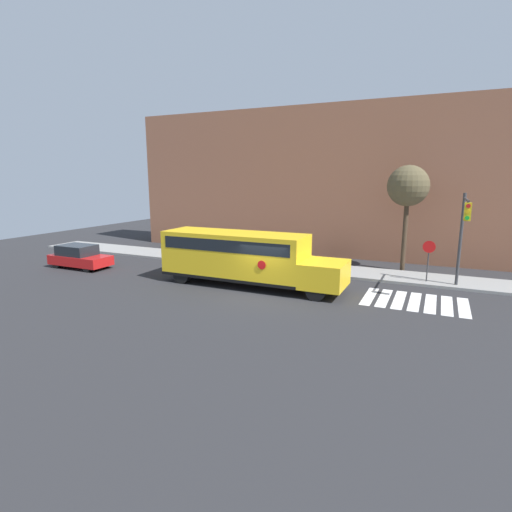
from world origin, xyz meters
TOP-DOWN VIEW (x-y plane):
  - ground_plane at (0.00, 0.00)m, footprint 60.00×60.00m
  - sidewalk_strip at (0.00, 6.50)m, footprint 44.00×3.00m
  - building_backdrop at (0.00, 13.00)m, footprint 32.00×4.00m
  - crosswalk_stripes at (7.03, 2.00)m, footprint 4.70×3.20m
  - school_bus at (-1.77, 1.25)m, footprint 10.10×2.57m
  - parked_car at (-13.43, 0.66)m, footprint 4.09×1.76m
  - stop_sign at (7.41, 5.71)m, footprint 0.66×0.10m
  - traffic_light at (8.89, 4.35)m, footprint 0.28×3.82m
  - tree_near_sidewalk at (5.90, 8.52)m, footprint 2.49×2.49m

SIDE VIEW (x-z plane):
  - ground_plane at x=0.00m, z-range 0.00..0.00m
  - crosswalk_stripes at x=7.03m, z-range 0.00..0.01m
  - sidewalk_strip at x=0.00m, z-range 0.00..0.15m
  - parked_car at x=-13.43m, z-range -0.01..1.48m
  - stop_sign at x=7.41m, z-range 0.38..2.81m
  - school_bus at x=-1.77m, z-range 0.21..3.10m
  - traffic_light at x=8.89m, z-range 0.87..5.92m
  - tree_near_sidewalk at x=5.90m, z-range 1.97..8.54m
  - building_backdrop at x=0.00m, z-range 0.00..10.97m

